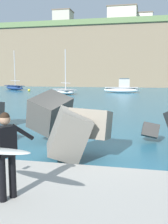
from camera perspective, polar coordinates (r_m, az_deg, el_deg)
ground_plane at (r=9.26m, az=2.74°, el=-9.14°), size 400.00×400.00×0.00m
walkway_path at (r=5.59m, az=-4.57°, el=-19.81°), size 48.00×4.40×0.24m
breakwater_jetty at (r=10.67m, az=-9.39°, el=-1.22°), size 30.58×6.59×2.54m
surfer_with_board at (r=5.38m, az=-17.21°, el=-7.99°), size 2.02×1.54×1.78m
boat_near_left at (r=50.72m, az=-14.85°, el=5.19°), size 5.85×4.98×7.13m
boat_near_centre at (r=41.14m, az=8.21°, el=5.07°), size 5.51×1.81×2.23m
boat_mid_left at (r=37.99m, az=-4.22°, el=4.50°), size 4.54×4.59×6.29m
mooring_buoy_inner at (r=45.87m, az=8.06°, el=4.78°), size 0.44×0.44×0.44m
mooring_buoy_outer at (r=45.03m, az=-11.78°, el=4.64°), size 0.44×0.44×0.44m
headland_bluff at (r=79.58m, az=13.16°, el=11.26°), size 85.33×40.46×15.06m
station_building_west at (r=78.59m, az=8.28°, el=19.24°), size 8.14×7.06×6.17m
station_building_central at (r=79.74m, az=8.94°, el=19.04°), size 6.69×5.61×6.11m
station_building_east at (r=83.43m, az=-4.50°, el=18.78°), size 5.45×5.46×6.61m
station_building_annex at (r=85.59m, az=12.12°, el=18.09°), size 7.05×6.37×5.82m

